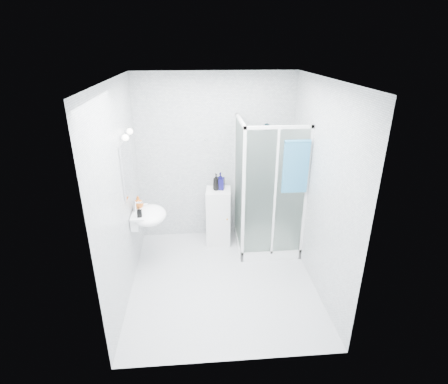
{
  "coord_description": "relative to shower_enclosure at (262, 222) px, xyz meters",
  "views": [
    {
      "loc": [
        -0.3,
        -3.85,
        2.96
      ],
      "look_at": [
        0.05,
        0.35,
        1.15
      ],
      "focal_mm": 28.0,
      "sensor_mm": 36.0,
      "label": 1
    }
  ],
  "objects": [
    {
      "name": "shampoo_bottle_b",
      "position": [
        -0.62,
        0.29,
        0.58
      ],
      "size": [
        0.15,
        0.15,
        0.26
      ],
      "primitive_type": "imported",
      "rotation": [
        0.0,
        0.0,
        -0.26
      ],
      "color": "#0D0B45",
      "rests_on": "storage_cabinet"
    },
    {
      "name": "mirror",
      "position": [
        -1.85,
        -0.32,
        1.05
      ],
      "size": [
        0.02,
        0.6,
        0.7
      ],
      "primitive_type": "cube",
      "color": "white",
      "rests_on": "room"
    },
    {
      "name": "shower_enclosure",
      "position": [
        0.0,
        0.0,
        0.0
      ],
      "size": [
        0.9,
        0.95,
        2.0
      ],
      "color": "white",
      "rests_on": "ground"
    },
    {
      "name": "soap_dispenser_orange",
      "position": [
        -1.78,
        -0.21,
        0.5
      ],
      "size": [
        0.17,
        0.17,
        0.18
      ],
      "primitive_type": "imported",
      "rotation": [
        0.0,
        0.0,
        0.27
      ],
      "color": "#B55215",
      "rests_on": "wall_basin"
    },
    {
      "name": "vanity_lights",
      "position": [
        -1.8,
        -0.32,
        1.47
      ],
      "size": [
        0.1,
        0.4,
        0.08
      ],
      "color": "silver",
      "rests_on": "room"
    },
    {
      "name": "soap_dispenser_black",
      "position": [
        -1.73,
        -0.48,
        0.48
      ],
      "size": [
        0.07,
        0.07,
        0.14
      ],
      "primitive_type": "imported",
      "rotation": [
        0.0,
        0.0,
        0.12
      ],
      "color": "black",
      "rests_on": "wall_basin"
    },
    {
      "name": "wall_hooks",
      "position": [
        -0.92,
        0.49,
        1.17
      ],
      "size": [
        0.23,
        0.06,
        0.03
      ],
      "color": "silver",
      "rests_on": "room"
    },
    {
      "name": "room",
      "position": [
        -0.67,
        -0.77,
        0.85
      ],
      "size": [
        2.4,
        2.6,
        2.6
      ],
      "color": "silver",
      "rests_on": "ground"
    },
    {
      "name": "hand_towel",
      "position": [
        0.32,
        -0.4,
        1.04
      ],
      "size": [
        0.34,
        0.05,
        0.72
      ],
      "color": "teal",
      "rests_on": "shower_enclosure"
    },
    {
      "name": "wall_basin",
      "position": [
        -1.66,
        -0.32,
        0.35
      ],
      "size": [
        0.46,
        0.56,
        0.35
      ],
      "color": "white",
      "rests_on": "ground"
    },
    {
      "name": "storage_cabinet",
      "position": [
        -0.65,
        0.25,
        0.0
      ],
      "size": [
        0.4,
        0.41,
        0.9
      ],
      "rotation": [
        0.0,
        0.0,
        -0.1
      ],
      "color": "white",
      "rests_on": "ground"
    },
    {
      "name": "shampoo_bottle_a",
      "position": [
        -0.68,
        0.26,
        0.58
      ],
      "size": [
        0.13,
        0.13,
        0.26
      ],
      "primitive_type": "imported",
      "rotation": [
        0.0,
        0.0,
        0.37
      ],
      "color": "black",
      "rests_on": "storage_cabinet"
    }
  ]
}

